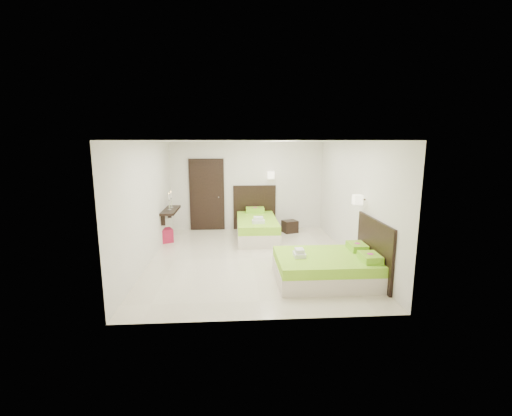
{
  "coord_description": "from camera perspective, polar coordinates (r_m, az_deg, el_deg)",
  "views": [
    {
      "loc": [
        -0.4,
        -7.37,
        2.56
      ],
      "look_at": [
        0.1,
        0.3,
        1.1
      ],
      "focal_mm": 24.0,
      "sensor_mm": 36.0,
      "label": 1
    }
  ],
  "objects": [
    {
      "name": "door",
      "position": [
        10.22,
        -8.18,
        2.14
      ],
      "size": [
        1.02,
        0.15,
        2.14
      ],
      "color": "black",
      "rests_on": "ground"
    },
    {
      "name": "console_shelf",
      "position": [
        9.3,
        -14.1,
        -0.39
      ],
      "size": [
        0.35,
        1.2,
        0.78
      ],
      "color": "black",
      "rests_on": "ground"
    },
    {
      "name": "ottoman",
      "position": [
        9.32,
        -14.9,
        -4.44
      ],
      "size": [
        0.47,
        0.47,
        0.35
      ],
      "primitive_type": "cube",
      "rotation": [
        0.0,
        0.0,
        0.44
      ],
      "color": "maroon",
      "rests_on": "ground"
    },
    {
      "name": "bed_double",
      "position": [
        6.68,
        12.26,
        -9.47
      ],
      "size": [
        1.87,
        1.59,
        1.54
      ],
      "color": "beige",
      "rests_on": "ground"
    },
    {
      "name": "nightstand",
      "position": [
        10.02,
        5.66,
        -3.07
      ],
      "size": [
        0.49,
        0.46,
        0.35
      ],
      "primitive_type": "cube",
      "rotation": [
        0.0,
        0.0,
        0.32
      ],
      "color": "black",
      "rests_on": "ground"
    },
    {
      "name": "bed_single",
      "position": [
        9.44,
        0.12,
        -3.0
      ],
      "size": [
        1.27,
        2.12,
        1.75
      ],
      "color": "beige",
      "rests_on": "ground"
    },
    {
      "name": "floor",
      "position": [
        7.82,
        -0.59,
        -8.37
      ],
      "size": [
        5.5,
        5.5,
        0.0
      ],
      "primitive_type": "plane",
      "color": "beige",
      "rests_on": "ground"
    }
  ]
}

